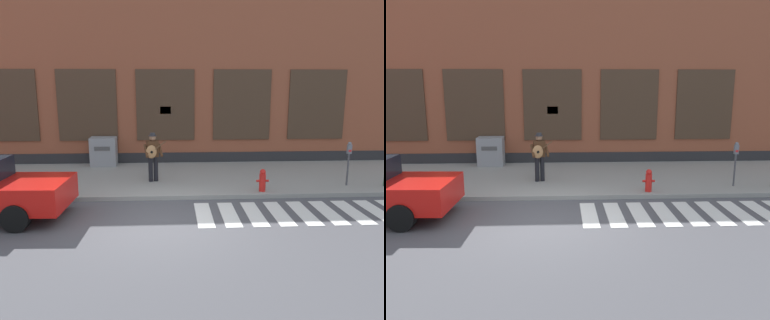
{
  "view_description": "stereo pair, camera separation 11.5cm",
  "coord_description": "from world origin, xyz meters",
  "views": [
    {
      "loc": [
        0.24,
        -8.78,
        3.42
      ],
      "look_at": [
        0.84,
        2.16,
        1.15
      ],
      "focal_mm": 35.0,
      "sensor_mm": 36.0,
      "label": 1
    },
    {
      "loc": [
        0.36,
        -8.78,
        3.42
      ],
      "look_at": [
        0.84,
        2.16,
        1.15
      ],
      "focal_mm": 35.0,
      "sensor_mm": 36.0,
      "label": 2
    }
  ],
  "objects": [
    {
      "name": "ground_plane",
      "position": [
        0.0,
        0.0,
        0.0
      ],
      "size": [
        160.0,
        160.0,
        0.0
      ],
      "primitive_type": "plane",
      "color": "#4C4C51"
    },
    {
      "name": "utility_box",
      "position": [
        -2.5,
        6.19,
        0.71
      ],
      "size": [
        1.02,
        0.69,
        1.15
      ],
      "color": "gray",
      "rests_on": "sidewalk"
    },
    {
      "name": "building_backdrop",
      "position": [
        -0.0,
        8.63,
        3.67
      ],
      "size": [
        28.0,
        4.06,
        7.35
      ],
      "color": "brown",
      "rests_on": "ground"
    },
    {
      "name": "parking_meter",
      "position": [
        5.93,
        2.73,
        1.08
      ],
      "size": [
        0.13,
        0.11,
        1.44
      ],
      "color": "#47474C",
      "rests_on": "sidewalk"
    },
    {
      "name": "busker",
      "position": [
        -0.4,
        3.57,
        1.07
      ],
      "size": [
        0.77,
        0.63,
        1.65
      ],
      "color": "black",
      "rests_on": "sidewalk"
    },
    {
      "name": "crosswalk",
      "position": [
        3.75,
        0.56,
        0.01
      ],
      "size": [
        5.78,
        1.9,
        0.01
      ],
      "color": "silver",
      "rests_on": "ground"
    },
    {
      "name": "sidewalk",
      "position": [
        0.0,
        4.25,
        0.07
      ],
      "size": [
        28.0,
        4.78,
        0.13
      ],
      "color": "gray",
      "rests_on": "ground"
    },
    {
      "name": "fire_hydrant",
      "position": [
        3.02,
        2.21,
        0.48
      ],
      "size": [
        0.38,
        0.2,
        0.7
      ],
      "color": "red",
      "rests_on": "sidewalk"
    }
  ]
}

